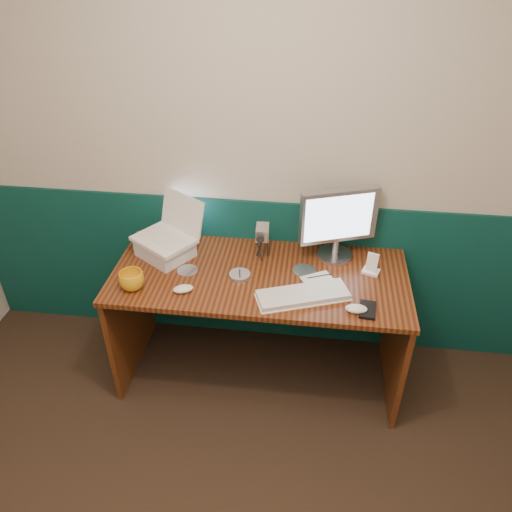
# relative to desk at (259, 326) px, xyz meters

# --- Properties ---
(back_wall) EXTENTS (3.50, 0.04, 2.50)m
(back_wall) POSITION_rel_desk_xyz_m (-0.11, 0.37, 0.88)
(back_wall) COLOR #BBAE9E
(back_wall) RESTS_ON ground
(wainscot) EXTENTS (3.48, 0.02, 1.00)m
(wainscot) POSITION_rel_desk_xyz_m (-0.11, 0.36, 0.12)
(wainscot) COLOR #07332A
(wainscot) RESTS_ON ground
(desk) EXTENTS (1.60, 0.70, 0.75)m
(desk) POSITION_rel_desk_xyz_m (0.00, 0.00, 0.00)
(desk) COLOR #3C150A
(desk) RESTS_ON ground
(laptop_riser) EXTENTS (0.36, 0.35, 0.10)m
(laptop_riser) POSITION_rel_desk_xyz_m (-0.55, 0.11, 0.42)
(laptop_riser) COLOR silver
(laptop_riser) RESTS_ON desk
(laptop) EXTENTS (0.40, 0.38, 0.26)m
(laptop) POSITION_rel_desk_xyz_m (-0.55, 0.11, 0.60)
(laptop) COLOR white
(laptop) RESTS_ON laptop_riser
(monitor) EXTENTS (0.45, 0.26, 0.43)m
(monitor) POSITION_rel_desk_xyz_m (0.40, 0.23, 0.59)
(monitor) COLOR #A7A7AB
(monitor) RESTS_ON desk
(keyboard) EXTENTS (0.49, 0.30, 0.03)m
(keyboard) POSITION_rel_desk_xyz_m (0.24, -0.17, 0.39)
(keyboard) COLOR silver
(keyboard) RESTS_ON desk
(mouse_right) EXTENTS (0.11, 0.07, 0.04)m
(mouse_right) POSITION_rel_desk_xyz_m (0.51, -0.25, 0.39)
(mouse_right) COLOR silver
(mouse_right) RESTS_ON desk
(mouse_left) EXTENTS (0.12, 0.10, 0.03)m
(mouse_left) POSITION_rel_desk_xyz_m (-0.37, -0.20, 0.39)
(mouse_left) COLOR silver
(mouse_left) RESTS_ON desk
(mug) EXTENTS (0.17, 0.17, 0.10)m
(mug) POSITION_rel_desk_xyz_m (-0.64, -0.21, 0.43)
(mug) COLOR orange
(mug) RESTS_ON desk
(camcorder) EXTENTS (0.11, 0.15, 0.22)m
(camcorder) POSITION_rel_desk_xyz_m (-0.00, 0.16, 0.48)
(camcorder) COLOR silver
(camcorder) RESTS_ON desk
(cd_spindle) EXTENTS (0.11, 0.11, 0.02)m
(cd_spindle) POSITION_rel_desk_xyz_m (-0.10, -0.04, 0.39)
(cd_spindle) COLOR silver
(cd_spindle) RESTS_ON desk
(cd_loose_a) EXTENTS (0.12, 0.12, 0.00)m
(cd_loose_a) POSITION_rel_desk_xyz_m (-0.39, -0.02, 0.38)
(cd_loose_a) COLOR silver
(cd_loose_a) RESTS_ON desk
(cd_loose_b) EXTENTS (0.13, 0.13, 0.00)m
(cd_loose_b) POSITION_rel_desk_xyz_m (0.24, 0.06, 0.38)
(cd_loose_b) COLOR silver
(cd_loose_b) RESTS_ON desk
(pen) EXTENTS (0.13, 0.06, 0.01)m
(pen) POSITION_rel_desk_xyz_m (0.32, 0.02, 0.38)
(pen) COLOR black
(pen) RESTS_ON desk
(papers) EXTENTS (0.19, 0.17, 0.00)m
(papers) POSITION_rel_desk_xyz_m (0.31, -0.01, 0.38)
(papers) COLOR silver
(papers) RESTS_ON desk
(dock) EXTENTS (0.10, 0.09, 0.02)m
(dock) POSITION_rel_desk_xyz_m (0.60, 0.09, 0.38)
(dock) COLOR white
(dock) RESTS_ON desk
(music_player) EXTENTS (0.07, 0.05, 0.10)m
(music_player) POSITION_rel_desk_xyz_m (0.60, 0.09, 0.44)
(music_player) COLOR white
(music_player) RESTS_ON dock
(pda) EXTENTS (0.09, 0.14, 0.02)m
(pda) POSITION_rel_desk_xyz_m (0.56, -0.24, 0.38)
(pda) COLOR black
(pda) RESTS_ON desk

